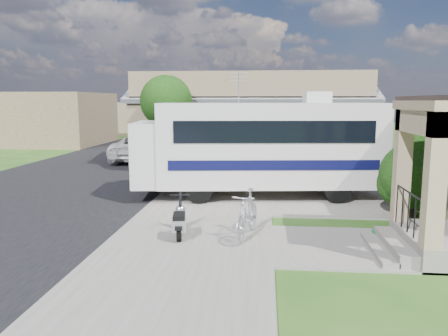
# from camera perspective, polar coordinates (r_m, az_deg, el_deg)

# --- Properties ---
(ground) EXTENTS (120.00, 120.00, 0.00)m
(ground) POSITION_cam_1_polar(r_m,az_deg,el_deg) (11.54, 1.31, -8.33)
(ground) COLOR #1E4612
(street_slab) EXTENTS (9.00, 80.00, 0.02)m
(street_slab) POSITION_cam_1_polar(r_m,az_deg,el_deg) (22.83, -15.91, -0.08)
(street_slab) COLOR black
(street_slab) RESTS_ON ground
(sidewalk_slab) EXTENTS (4.00, 80.00, 0.06)m
(sidewalk_slab) POSITION_cam_1_polar(r_m,az_deg,el_deg) (21.35, 0.57, -0.29)
(sidewalk_slab) COLOR #625E58
(sidewalk_slab) RESTS_ON ground
(driveway_slab) EXTENTS (7.00, 6.00, 0.05)m
(driveway_slab) POSITION_cam_1_polar(r_m,az_deg,el_deg) (15.88, 7.91, -3.55)
(driveway_slab) COLOR #625E58
(driveway_slab) RESTS_ON ground
(walk_slab) EXTENTS (4.00, 3.00, 0.05)m
(walk_slab) POSITION_cam_1_polar(r_m,az_deg,el_deg) (10.79, 17.26, -9.84)
(walk_slab) COLOR #625E58
(walk_slab) RESTS_ON ground
(warehouse) EXTENTS (12.50, 8.40, 5.04)m
(warehouse) POSITION_cam_1_polar(r_m,az_deg,el_deg) (25.02, 3.64, 5.55)
(warehouse) COLOR #716246
(warehouse) RESTS_ON ground
(distant_bldg_far) EXTENTS (10.00, 8.00, 4.00)m
(distant_bldg_far) POSITION_cam_1_polar(r_m,az_deg,el_deg) (37.51, -23.01, 5.96)
(distant_bldg_far) COLOR brown
(distant_bldg_far) RESTS_ON ground
(distant_bldg_near) EXTENTS (8.00, 7.00, 3.20)m
(distant_bldg_near) POSITION_cam_1_polar(r_m,az_deg,el_deg) (47.72, -13.98, 6.37)
(distant_bldg_near) COLOR #716246
(distant_bldg_near) RESTS_ON ground
(street_tree_a) EXTENTS (2.44, 2.40, 4.58)m
(street_tree_a) POSITION_cam_1_polar(r_m,az_deg,el_deg) (20.55, -7.25, 8.31)
(street_tree_a) COLOR #322016
(street_tree_a) RESTS_ON ground
(street_tree_b) EXTENTS (2.44, 2.40, 4.73)m
(street_tree_b) POSITION_cam_1_polar(r_m,az_deg,el_deg) (30.39, -3.09, 8.77)
(street_tree_b) COLOR #322016
(street_tree_b) RESTS_ON ground
(street_tree_c) EXTENTS (2.44, 2.40, 4.42)m
(street_tree_c) POSITION_cam_1_polar(r_m,az_deg,el_deg) (39.31, -1.13, 8.36)
(street_tree_c) COLOR #322016
(street_tree_c) RESTS_ON ground
(motorhome) EXTENTS (8.74, 3.61, 4.35)m
(motorhome) POSITION_cam_1_polar(r_m,az_deg,el_deg) (15.40, 4.74, 3.06)
(motorhome) COLOR #B8B7B4
(motorhome) RESTS_ON ground
(shrub) EXTENTS (2.14, 2.04, 2.62)m
(shrub) POSITION_cam_1_polar(r_m,az_deg,el_deg) (13.81, 23.72, -0.52)
(shrub) COLOR #322016
(shrub) RESTS_ON ground
(scooter) EXTENTS (0.58, 1.48, 0.98)m
(scooter) POSITION_cam_1_polar(r_m,az_deg,el_deg) (10.93, -5.83, -6.94)
(scooter) COLOR black
(scooter) RESTS_ON ground
(bicycle) EXTENTS (0.93, 2.00, 1.16)m
(bicycle) POSITION_cam_1_polar(r_m,az_deg,el_deg) (10.81, 3.03, -6.32)
(bicycle) COLOR #B4B4BD
(bicycle) RESTS_ON ground
(pickup_truck) EXTENTS (2.64, 5.59, 1.54)m
(pickup_truck) POSITION_cam_1_polar(r_m,az_deg,el_deg) (25.29, -10.43, 2.69)
(pickup_truck) COLOR silver
(pickup_truck) RESTS_ON ground
(van) EXTENTS (3.52, 6.78, 1.88)m
(van) POSITION_cam_1_polar(r_m,az_deg,el_deg) (31.86, -7.59, 4.29)
(van) COLOR silver
(van) RESTS_ON ground
(garden_hose) EXTENTS (0.43, 0.43, 0.19)m
(garden_hose) POSITION_cam_1_polar(r_m,az_deg,el_deg) (11.60, 19.77, -8.27)
(garden_hose) COLOR #125A26
(garden_hose) RESTS_ON ground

